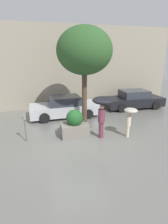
{
  "coord_description": "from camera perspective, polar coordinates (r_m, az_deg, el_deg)",
  "views": [
    {
      "loc": [
        -1.41,
        -6.79,
        3.83
      ],
      "look_at": [
        0.74,
        1.6,
        1.05
      ],
      "focal_mm": 28.0,
      "sensor_mm": 36.0,
      "label": 1
    }
  ],
  "objects": [
    {
      "name": "ground_plane",
      "position": [
        7.92,
        -2.32,
        -11.13
      ],
      "size": [
        40.0,
        40.0,
        0.0
      ],
      "primitive_type": "plane",
      "color": "slate"
    },
    {
      "name": "building_facade",
      "position": [
        13.39,
        -8.54,
        14.05
      ],
      "size": [
        18.0,
        0.3,
        6.0
      ],
      "color": "#9E937F",
      "rests_on": "ground"
    },
    {
      "name": "planter_box",
      "position": [
        8.66,
        -3.06,
        -4.16
      ],
      "size": [
        1.36,
        0.85,
        1.36
      ],
      "color": "gray",
      "rests_on": "ground"
    },
    {
      "name": "person_adult",
      "position": [
        8.28,
        6.24,
        2.2
      ],
      "size": [
        1.07,
        1.07,
        2.02
      ],
      "rotation": [
        0.0,
        0.0,
        0.72
      ],
      "color": "brown",
      "rests_on": "ground"
    },
    {
      "name": "person_child",
      "position": [
        8.72,
        14.77,
        -0.99
      ],
      "size": [
        0.65,
        0.65,
        1.45
      ],
      "rotation": [
        0.0,
        0.0,
        0.3
      ],
      "color": "beige",
      "rests_on": "ground"
    },
    {
      "name": "parked_car_near",
      "position": [
        11.58,
        -6.44,
        1.59
      ],
      "size": [
        4.48,
        2.15,
        1.36
      ],
      "rotation": [
        0.0,
        0.0,
        1.61
      ],
      "color": "#B7BCC1",
      "rests_on": "ground"
    },
    {
      "name": "parked_car_far",
      "position": [
        14.02,
        15.85,
        3.88
      ],
      "size": [
        4.43,
        2.06,
        1.36
      ],
      "rotation": [
        0.0,
        0.0,
        1.56
      ],
      "color": "black",
      "rests_on": "ground"
    },
    {
      "name": "street_tree",
      "position": [
        9.83,
        0.15,
        19.19
      ],
      "size": [
        3.0,
        3.0,
        5.37
      ],
      "color": "brown",
      "rests_on": "ground"
    },
    {
      "name": "parking_meter",
      "position": [
        8.4,
        -18.81,
        -3.43
      ],
      "size": [
        0.14,
        0.14,
        1.29
      ],
      "color": "#595B60",
      "rests_on": "ground"
    }
  ]
}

